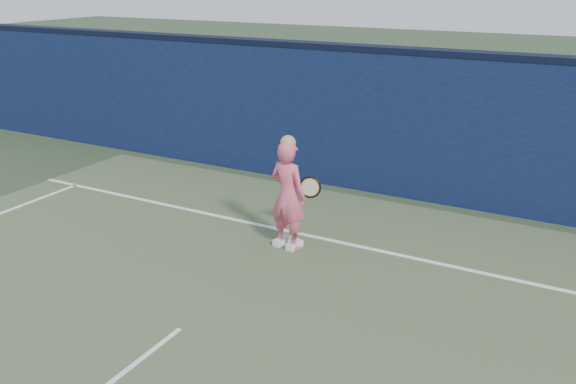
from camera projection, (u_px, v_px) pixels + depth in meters
The scene contains 5 objects.
ground at pixel (117, 379), 6.01m from camera, with size 80.00×80.00×0.00m, color #293B24.
backstop_wall at pixel (366, 122), 10.97m from camera, with size 24.00×0.40×2.50m, color #0C1035.
wall_cap at pixel (369, 48), 10.53m from camera, with size 24.00×0.42×0.10m, color black.
player at pixel (288, 195), 8.65m from camera, with size 0.64×0.48×1.68m.
racket at pixel (308, 187), 8.99m from camera, with size 0.63×0.14×0.34m.
Camera 1 is at (3.88, -3.62, 3.77)m, focal length 38.00 mm.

